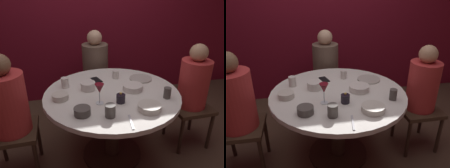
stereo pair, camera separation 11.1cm
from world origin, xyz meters
TOP-DOWN VIEW (x-y plane):
  - ground_plane at (0.00, 0.00)m, footprint 8.00×8.00m
  - back_wall at (0.00, 1.46)m, footprint 6.00×0.10m
  - dining_table at (0.00, 0.00)m, footprint 1.23×1.23m
  - seated_diner_left at (-0.89, 0.00)m, footprint 0.40×0.40m
  - seated_diner_back at (0.00, 0.86)m, footprint 0.40×0.40m
  - seated_diner_right at (0.85, 0.00)m, footprint 0.40×0.40m
  - candle_holder at (0.02, -0.20)m, footprint 0.07×0.07m
  - wine_glass at (-0.15, -0.18)m, footprint 0.08×0.08m
  - dinner_plate at (0.36, 0.21)m, footprint 0.23×0.23m
  - cell_phone at (-0.09, 0.30)m, footprint 0.11×0.15m
  - bowl_serving_large at (-0.46, -0.02)m, footprint 0.14×0.14m
  - bowl_salad_center at (0.20, -0.01)m, footprint 0.18×0.18m
  - bowl_small_white at (-0.20, 0.11)m, footprint 0.14×0.14m
  - bowl_sauce_side at (0.21, -0.37)m, footprint 0.18×0.18m
  - bowl_rice_portion at (-0.31, -0.31)m, footprint 0.13×0.13m
  - cup_near_candle at (-0.11, -0.39)m, footprint 0.08×0.08m
  - cup_by_left_diner at (-0.41, 0.21)m, footprint 0.07×0.07m
  - cup_by_right_diner at (0.43, -0.23)m, footprint 0.06×0.06m
  - cup_center_front at (0.12, 0.30)m, footprint 0.06×0.06m
  - fork_near_plate at (0.01, -0.50)m, footprint 0.04×0.18m

SIDE VIEW (x-z plane):
  - ground_plane at x=0.00m, z-range 0.00..0.00m
  - dining_table at x=0.00m, z-range 0.20..0.93m
  - seated_diner_right at x=0.85m, z-range 0.13..1.26m
  - seated_diner_back at x=0.00m, z-range 0.14..1.27m
  - seated_diner_left at x=-0.89m, z-range 0.14..1.29m
  - fork_near_plate at x=0.01m, z-range 0.73..0.74m
  - cell_phone at x=-0.09m, z-range 0.73..0.74m
  - dinner_plate at x=0.36m, z-range 0.73..0.74m
  - bowl_sauce_side at x=0.21m, z-range 0.73..0.78m
  - bowl_serving_large at x=-0.46m, z-range 0.73..0.78m
  - bowl_salad_center at x=0.20m, z-range 0.73..0.78m
  - bowl_rice_portion at x=-0.31m, z-range 0.73..0.79m
  - bowl_small_white at x=-0.20m, z-range 0.73..0.80m
  - candle_holder at x=0.02m, z-range 0.72..0.81m
  - cup_center_front at x=0.12m, z-range 0.73..0.82m
  - cup_by_right_diner at x=0.43m, z-range 0.73..0.82m
  - cup_by_left_diner at x=-0.41m, z-range 0.73..0.83m
  - cup_near_candle at x=-0.11m, z-range 0.73..0.83m
  - wine_glass at x=-0.15m, z-range 0.77..0.95m
  - back_wall at x=0.00m, z-range 0.00..2.60m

